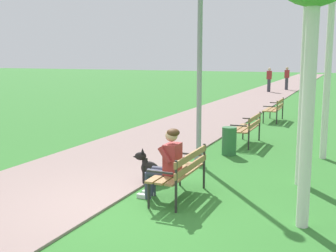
% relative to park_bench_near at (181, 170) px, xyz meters
% --- Properties ---
extents(ground_plane, '(120.00, 120.00, 0.00)m').
position_rel_park_bench_near_xyz_m(ground_plane, '(-0.65, -0.87, -0.51)').
color(ground_plane, '#33752D').
extents(paved_path, '(3.21, 60.00, 0.04)m').
position_rel_park_bench_near_xyz_m(paved_path, '(-2.51, 23.13, -0.49)').
color(paved_path, gray).
rests_on(paved_path, ground).
extents(park_bench_near, '(0.55, 1.50, 0.85)m').
position_rel_park_bench_near_xyz_m(park_bench_near, '(0.00, 0.00, 0.00)').
color(park_bench_near, olive).
rests_on(park_bench_near, ground).
extents(park_bench_mid, '(0.55, 1.50, 0.85)m').
position_rel_park_bench_near_xyz_m(park_bench_mid, '(0.02, 4.99, 0.00)').
color(park_bench_mid, olive).
rests_on(park_bench_mid, ground).
extents(park_bench_far, '(0.55, 1.50, 0.85)m').
position_rel_park_bench_near_xyz_m(park_bench_far, '(-0.01, 9.64, 0.00)').
color(park_bench_far, olive).
rests_on(park_bench_far, ground).
extents(person_seated_on_near_bench, '(0.74, 0.49, 1.25)m').
position_rel_park_bench_near_xyz_m(person_seated_on_near_bench, '(-0.21, -0.16, 0.17)').
color(person_seated_on_near_bench, '#33384C').
rests_on(person_seated_on_near_bench, ground).
extents(dog_black, '(0.76, 0.50, 0.71)m').
position_rel_park_bench_near_xyz_m(dog_black, '(-0.80, 0.56, -0.25)').
color(dog_black, black).
rests_on(dog_black, ground).
extents(lamp_post_near, '(0.24, 0.24, 4.24)m').
position_rel_park_bench_near_xyz_m(lamp_post_near, '(-0.49, 2.31, 1.68)').
color(lamp_post_near, gray).
rests_on(lamp_post_near, ground).
extents(litter_bin, '(0.36, 0.36, 0.70)m').
position_rel_park_bench_near_xyz_m(litter_bin, '(-0.12, 3.55, -0.16)').
color(litter_bin, '#2D6638').
rests_on(litter_bin, ground).
extents(pedestrian_distant, '(0.32, 0.22, 1.65)m').
position_rel_park_bench_near_xyz_m(pedestrian_distant, '(-2.57, 22.56, 0.33)').
color(pedestrian_distant, '#383842').
rests_on(pedestrian_distant, ground).
extents(pedestrian_further_distant, '(0.32, 0.22, 1.65)m').
position_rel_park_bench_near_xyz_m(pedestrian_further_distant, '(-1.73, 24.82, 0.33)').
color(pedestrian_further_distant, '#383842').
rests_on(pedestrian_further_distant, ground).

